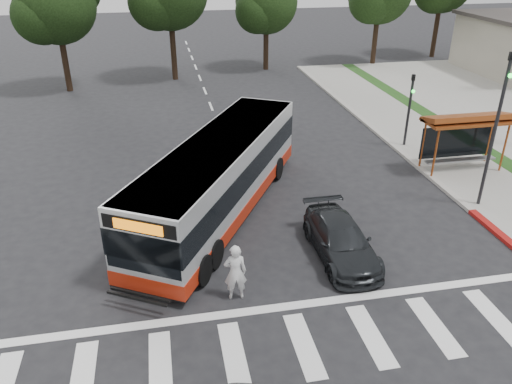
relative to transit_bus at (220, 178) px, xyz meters
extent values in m
plane|color=black|center=(1.27, -3.06, -1.58)|extent=(140.00, 140.00, 0.00)
cube|color=gray|center=(12.27, 4.94, -1.52)|extent=(4.00, 40.00, 0.12)
cube|color=#9E9991|center=(10.27, 4.94, -1.51)|extent=(0.30, 40.00, 0.15)
cube|color=silver|center=(1.27, -8.06, -1.57)|extent=(18.00, 2.60, 0.01)
cylinder|color=brown|center=(10.27, 1.34, -0.31)|extent=(0.10, 0.10, 2.30)
cylinder|color=brown|center=(13.87, 1.34, -0.31)|extent=(0.10, 0.10, 2.30)
cylinder|color=brown|center=(10.27, 2.54, -0.31)|extent=(0.10, 0.10, 2.30)
cylinder|color=brown|center=(13.87, 2.54, -0.31)|extent=(0.10, 0.10, 2.30)
cube|color=brown|center=(12.07, 1.94, 0.99)|extent=(4.20, 1.60, 0.12)
cube|color=brown|center=(12.07, 1.99, 1.14)|extent=(4.20, 1.32, 0.51)
cube|color=black|center=(12.07, 2.54, -0.26)|extent=(3.80, 0.06, 1.60)
cube|color=gray|center=(12.07, 1.94, -1.01)|extent=(3.60, 0.40, 0.08)
cylinder|color=black|center=(10.87, -1.56, 1.67)|extent=(0.14, 0.14, 6.50)
imported|color=black|center=(10.87, -1.56, 4.42)|extent=(0.16, 0.20, 1.00)
sphere|color=#19E533|center=(10.87, -1.74, 4.07)|extent=(0.18, 0.18, 0.18)
cylinder|color=black|center=(10.87, 5.44, 0.42)|extent=(0.14, 0.14, 4.00)
imported|color=black|center=(10.87, 5.44, 1.92)|extent=(0.16, 0.20, 1.00)
sphere|color=#19E533|center=(10.87, 5.26, 1.57)|extent=(0.18, 0.18, 0.18)
cylinder|color=black|center=(17.27, 24.94, 0.72)|extent=(0.44, 0.44, 4.40)
sphere|color=black|center=(16.29, 24.24, 4.02)|extent=(3.92, 3.92, 3.92)
cylinder|color=black|center=(24.27, 26.94, 0.84)|extent=(0.44, 0.44, 4.84)
cylinder|color=black|center=(-0.73, 22.94, 0.84)|extent=(0.44, 0.44, 4.84)
sphere|color=black|center=(-1.78, 22.19, 4.47)|extent=(4.20, 4.20, 4.20)
cylinder|color=black|center=(7.27, 24.94, 0.40)|extent=(0.44, 0.44, 3.96)
sphere|color=black|center=(7.27, 24.94, 4.00)|extent=(5.20, 5.20, 5.20)
sphere|color=black|center=(6.36, 24.29, 3.37)|extent=(3.64, 3.64, 3.64)
cylinder|color=black|center=(-8.73, 20.94, 0.62)|extent=(0.44, 0.44, 4.40)
sphere|color=black|center=(-8.73, 20.94, 4.62)|extent=(5.60, 5.60, 5.60)
sphere|color=black|center=(-9.71, 20.24, 3.92)|extent=(3.92, 3.92, 3.92)
imported|color=silver|center=(-0.29, -5.60, -0.60)|extent=(0.74, 0.51, 1.96)
imported|color=black|center=(3.77, -4.00, -0.92)|extent=(1.87, 4.56, 1.32)
camera|label=1|loc=(-2.11, -18.17, 8.63)|focal=35.00mm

